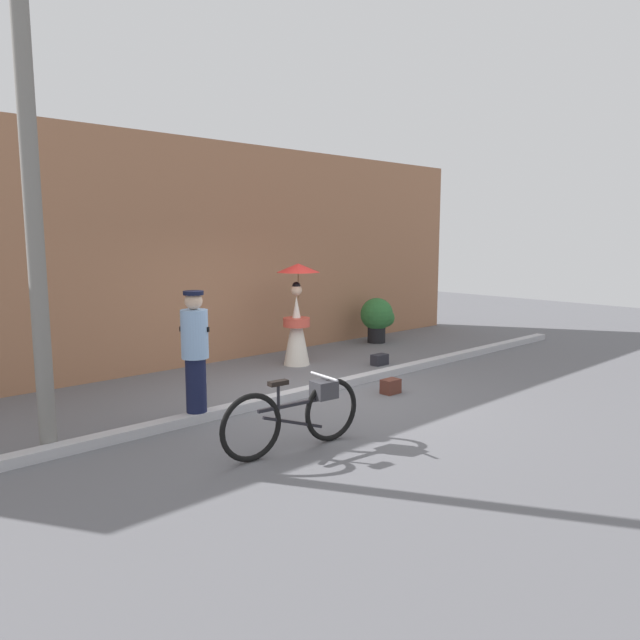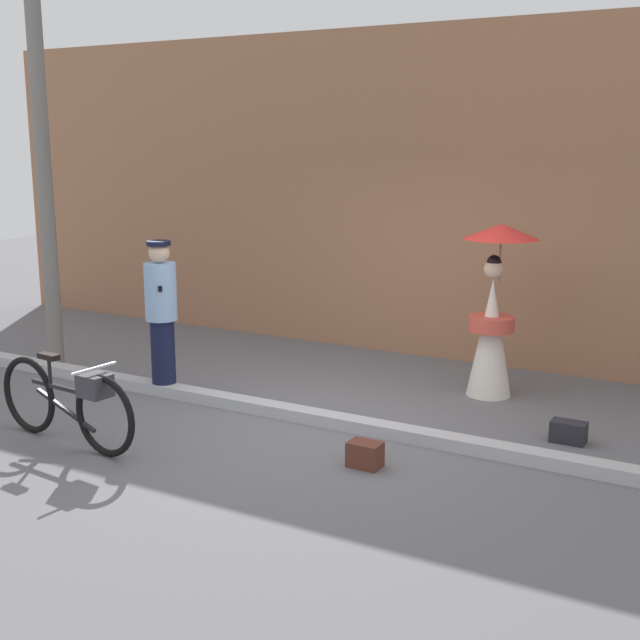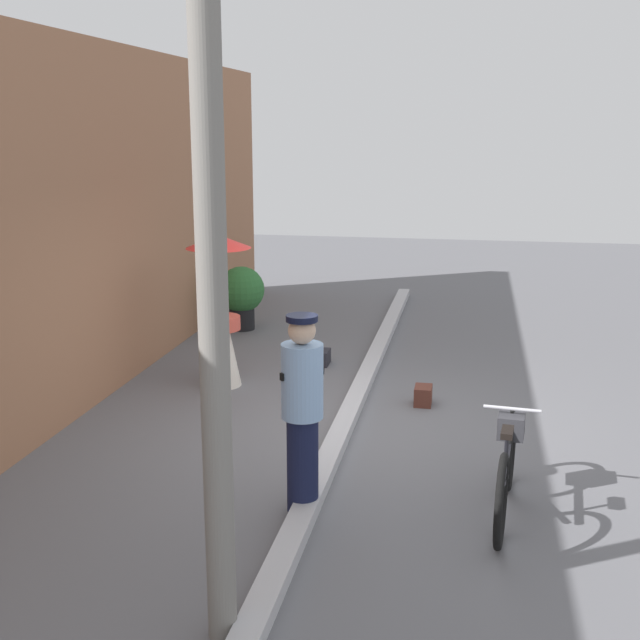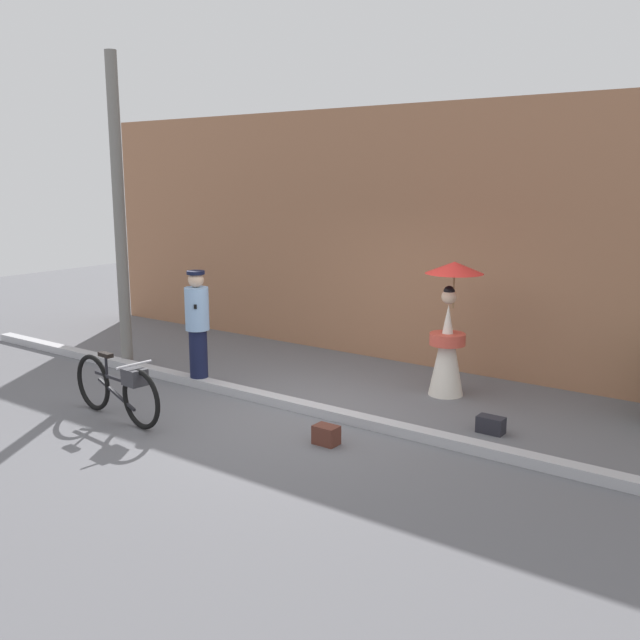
{
  "view_description": "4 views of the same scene",
  "coord_description": "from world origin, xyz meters",
  "px_view_note": "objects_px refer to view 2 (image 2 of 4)",
  "views": [
    {
      "loc": [
        -5.74,
        -6.36,
        2.33
      ],
      "look_at": [
        0.5,
        0.43,
        1.02
      ],
      "focal_mm": 33.03,
      "sensor_mm": 36.0,
      "label": 1
    },
    {
      "loc": [
        3.78,
        -6.75,
        2.72
      ],
      "look_at": [
        -0.09,
        0.13,
        1.0
      ],
      "focal_mm": 47.07,
      "sensor_mm": 36.0,
      "label": 2
    },
    {
      "loc": [
        -8.05,
        -1.26,
        3.11
      ],
      "look_at": [
        0.62,
        0.4,
        1.0
      ],
      "focal_mm": 45.66,
      "sensor_mm": 36.0,
      "label": 3
    },
    {
      "loc": [
        5.23,
        -6.92,
        2.96
      ],
      "look_at": [
        -0.11,
        0.43,
        1.12
      ],
      "focal_mm": 39.79,
      "sensor_mm": 36.0,
      "label": 4
    }
  ],
  "objects_px": {
    "bicycle_near_officer": "(69,401)",
    "backpack_on_pavement": "(568,432)",
    "backpack_spare": "(365,454)",
    "utility_pole": "(44,167)",
    "person_officer": "(162,313)",
    "person_with_parasol": "(493,311)"
  },
  "relations": [
    {
      "from": "person_officer",
      "to": "utility_pole",
      "type": "relative_size",
      "value": 0.35
    },
    {
      "from": "bicycle_near_officer",
      "to": "person_officer",
      "type": "bearing_deg",
      "value": 100.02
    },
    {
      "from": "backpack_on_pavement",
      "to": "utility_pole",
      "type": "xyz_separation_m",
      "value": [
        -5.96,
        -0.48,
        2.3
      ]
    },
    {
      "from": "bicycle_near_officer",
      "to": "utility_pole",
      "type": "height_order",
      "value": "utility_pole"
    },
    {
      "from": "utility_pole",
      "to": "backpack_on_pavement",
      "type": "bearing_deg",
      "value": 4.65
    },
    {
      "from": "bicycle_near_officer",
      "to": "person_with_parasol",
      "type": "relative_size",
      "value": 0.96
    },
    {
      "from": "bicycle_near_officer",
      "to": "backpack_spare",
      "type": "xyz_separation_m",
      "value": [
        2.54,
        0.84,
        -0.3
      ]
    },
    {
      "from": "backpack_on_pavement",
      "to": "backpack_spare",
      "type": "bearing_deg",
      "value": -133.51
    },
    {
      "from": "person_with_parasol",
      "to": "backpack_spare",
      "type": "relative_size",
      "value": 6.64
    },
    {
      "from": "bicycle_near_officer",
      "to": "utility_pole",
      "type": "distance_m",
      "value": 3.37
    },
    {
      "from": "person_with_parasol",
      "to": "backpack_on_pavement",
      "type": "bearing_deg",
      "value": -44.29
    },
    {
      "from": "bicycle_near_officer",
      "to": "utility_pole",
      "type": "bearing_deg",
      "value": 139.09
    },
    {
      "from": "bicycle_near_officer",
      "to": "backpack_spare",
      "type": "relative_size",
      "value": 6.4
    },
    {
      "from": "person_with_parasol",
      "to": "backpack_spare",
      "type": "bearing_deg",
      "value": -96.26
    },
    {
      "from": "bicycle_near_officer",
      "to": "backpack_on_pavement",
      "type": "relative_size",
      "value": 5.68
    },
    {
      "from": "person_officer",
      "to": "person_with_parasol",
      "type": "relative_size",
      "value": 0.9
    },
    {
      "from": "bicycle_near_officer",
      "to": "backpack_on_pavement",
      "type": "height_order",
      "value": "bicycle_near_officer"
    },
    {
      "from": "bicycle_near_officer",
      "to": "backpack_spare",
      "type": "bearing_deg",
      "value": 18.18
    },
    {
      "from": "backpack_spare",
      "to": "backpack_on_pavement",
      "type": "bearing_deg",
      "value": 46.49
    },
    {
      "from": "person_officer",
      "to": "backpack_on_pavement",
      "type": "relative_size",
      "value": 5.3
    },
    {
      "from": "person_with_parasol",
      "to": "backpack_on_pavement",
      "type": "height_order",
      "value": "person_with_parasol"
    },
    {
      "from": "bicycle_near_officer",
      "to": "backpack_on_pavement",
      "type": "xyz_separation_m",
      "value": [
        3.9,
        2.27,
        -0.31
      ]
    }
  ]
}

